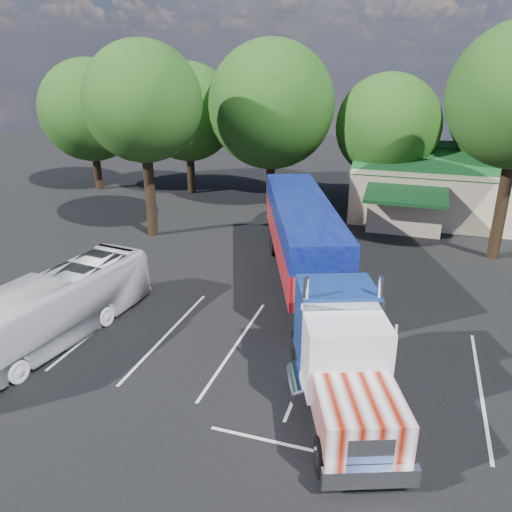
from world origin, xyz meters
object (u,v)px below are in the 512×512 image
(bicycle, at_px, (356,283))
(tour_bus, at_px, (50,310))
(semi_truck, at_px, (309,253))
(silver_sedan, at_px, (391,213))
(woman, at_px, (304,279))

(bicycle, bearing_deg, tour_bus, -148.54)
(semi_truck, bearing_deg, tour_bus, -164.21)
(tour_bus, relative_size, silver_sedan, 2.38)
(woman, xyz_separation_m, tour_bus, (-9.15, -7.88, 0.62))
(semi_truck, bearing_deg, bicycle, 22.88)
(bicycle, distance_m, silver_sedan, 13.03)
(woman, xyz_separation_m, silver_sedan, (3.40, 14.12, -0.12))
(semi_truck, bearing_deg, silver_sedan, 58.19)
(tour_bus, bearing_deg, silver_sedan, 67.74)
(semi_truck, xyz_separation_m, silver_sedan, (3.00, 15.00, -1.89))
(tour_bus, height_order, silver_sedan, tour_bus)
(semi_truck, height_order, woman, semi_truck)
(woman, bearing_deg, silver_sedan, -22.67)
(semi_truck, distance_m, woman, 2.01)
(woman, xyz_separation_m, bicycle, (2.51, 1.12, -0.38))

